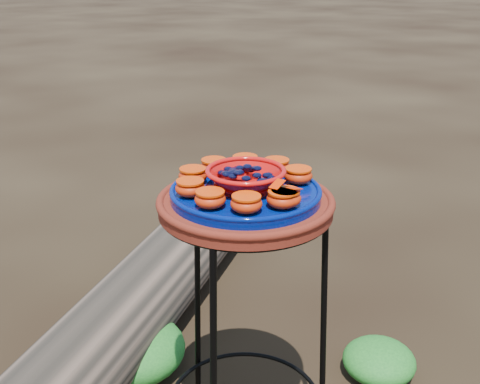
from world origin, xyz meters
TOP-DOWN VIEW (x-y plane):
  - plant_stand at (0.00, 0.00)m, footprint 0.44×0.44m
  - terracotta_saucer at (0.00, 0.00)m, footprint 0.41×0.41m
  - cobalt_plate at (0.00, 0.00)m, footprint 0.35×0.35m
  - red_bowl at (0.00, 0.00)m, footprint 0.17×0.17m
  - glass_gems at (0.00, 0.00)m, footprint 0.14×0.14m
  - orange_half_0 at (0.00, -0.13)m, footprint 0.07×0.07m
  - orange_half_1 at (0.12, -0.05)m, footprint 0.07×0.07m
  - orange_half_2 at (0.13, 0.03)m, footprint 0.07×0.07m
  - orange_half_3 at (0.08, 0.10)m, footprint 0.07×0.07m
  - orange_half_4 at (0.01, 0.13)m, footprint 0.07×0.07m
  - orange_half_5 at (-0.07, 0.11)m, footprint 0.07×0.07m
  - orange_half_6 at (-0.12, 0.05)m, footprint 0.07×0.07m
  - orange_half_7 at (-0.13, -0.03)m, footprint 0.07×0.07m
  - orange_half_8 at (-0.08, -0.10)m, footprint 0.07×0.07m
  - orange_half_9 at (-0.01, -0.13)m, footprint 0.07×0.07m
  - butterfly at (0.00, -0.13)m, footprint 0.09×0.07m
  - driftwood_log at (0.08, 0.64)m, footprint 1.52×1.18m
  - foliage_right at (0.52, -0.05)m, footprint 0.23×0.23m
  - foliage_back at (-0.08, 0.48)m, footprint 0.34×0.34m

SIDE VIEW (x-z plane):
  - foliage_right at x=0.52m, z-range 0.00..0.12m
  - foliage_back at x=-0.08m, z-range 0.00..0.17m
  - driftwood_log at x=0.08m, z-range 0.00..0.29m
  - plant_stand at x=0.00m, z-range 0.00..0.70m
  - terracotta_saucer at x=0.00m, z-range 0.70..0.73m
  - cobalt_plate at x=0.00m, z-range 0.73..0.76m
  - orange_half_0 at x=0.00m, z-range 0.76..0.79m
  - orange_half_1 at x=0.12m, z-range 0.76..0.79m
  - orange_half_2 at x=0.13m, z-range 0.76..0.79m
  - orange_half_3 at x=0.08m, z-range 0.76..0.79m
  - orange_half_4 at x=0.01m, z-range 0.76..0.79m
  - orange_half_5 at x=-0.07m, z-range 0.76..0.79m
  - orange_half_6 at x=-0.12m, z-range 0.76..0.79m
  - orange_half_7 at x=-0.13m, z-range 0.76..0.79m
  - orange_half_8 at x=-0.08m, z-range 0.76..0.79m
  - orange_half_9 at x=-0.01m, z-range 0.76..0.79m
  - red_bowl at x=0.00m, z-range 0.76..0.80m
  - butterfly at x=0.00m, z-range 0.79..0.81m
  - glass_gems at x=0.00m, z-range 0.80..0.83m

